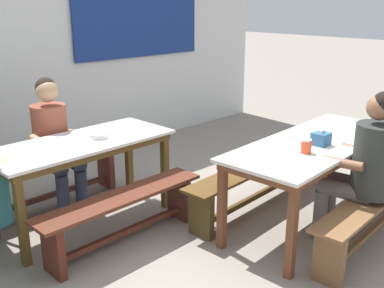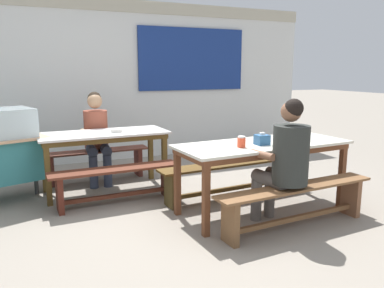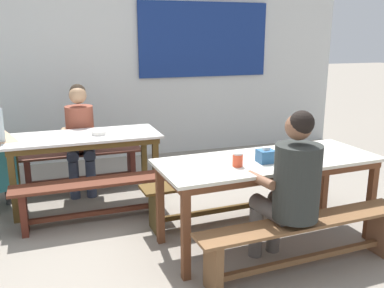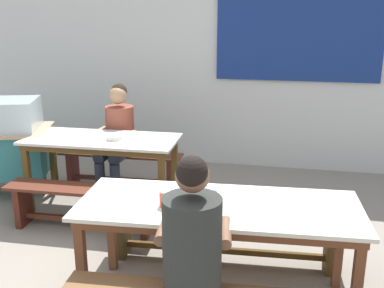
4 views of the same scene
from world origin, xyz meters
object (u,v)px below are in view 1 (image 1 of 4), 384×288
Objects in this scene: person_near_front at (366,163)px; tissue_box at (321,139)px; person_center_facing at (54,137)px; soup_bowl at (99,136)px; dining_table_near at (316,149)px; bench_far_back at (53,177)px; bench_far_front at (123,211)px; bench_near_back at (260,176)px; condiment_jar at (306,146)px; dining_table_far at (82,150)px; bench_near_front at (374,211)px.

person_near_front is 0.41m from tissue_box.
soup_bowl is at bearing -72.56° from person_center_facing.
dining_table_near is at bearing -52.46° from person_center_facing.
person_center_facing reaches higher than dining_table_near.
dining_table_near is at bearing -53.42° from bench_far_back.
bench_near_back is (1.37, -0.30, 0.00)m from bench_far_front.
person_near_front reaches higher than condiment_jar.
dining_table_far is 0.19m from soup_bowl.
tissue_box is (1.35, -1.94, 0.12)m from person_center_facing.
dining_table_near is 17.16× the size of condiment_jar.
dining_table_near is 1.53× the size of person_near_front.
dining_table_far reaches higher than bench_near_front.
bench_far_front is at bearing -88.91° from person_center_facing.
soup_bowl is at bearing 122.99° from person_near_front.
dining_table_far is at bearing 165.35° from soup_bowl.
person_center_facing reaches higher than bench_near_front.
condiment_jar is (1.07, -0.96, 0.52)m from bench_far_front.
bench_near_back is 1.10× the size of bench_near_front.
bench_far_back is at bearing 118.20° from condiment_jar.
person_center_facing is at bearing 90.74° from dining_table_far.
bench_far_back is at bearing 91.39° from bench_far_front.
bench_near_back is at bearing 87.48° from person_near_front.
tissue_box reaches higher than condiment_jar.
bench_far_front is 1.41m from bench_near_back.
bench_far_front is 0.72m from soup_bowl.
bench_far_front is at bearing -88.61° from bench_far_back.
bench_far_back is 2.87m from bench_near_front.
bench_near_back is at bearing -33.18° from soup_bowl.
soup_bowl reaches higher than bench_far_back.
dining_table_near is 1.58× the size of person_center_facing.
bench_far_back is 1.14× the size of person_near_front.
tissue_box reaches higher than bench_far_back.
bench_far_front is 1.21× the size of person_center_facing.
tissue_box reaches higher than dining_table_far.
bench_far_back is 1.18× the size of person_center_facing.
dining_table_far is 0.67m from bench_far_front.
dining_table_near is 1.34× the size of bench_far_back.
condiment_jar reaches higher than dining_table_near.
bench_far_front is 1.17× the size of person_near_front.
bench_far_front is 10.05× the size of soup_bowl.
dining_table_far is 10.71× the size of soup_bowl.
soup_bowl is (0.15, -0.04, 0.10)m from dining_table_far.
condiment_jar is at bearing -54.20° from dining_table_far.
bench_far_back is 1.08m from bench_far_front.
dining_table_near is 1.85m from soup_bowl.
soup_bowl is (0.17, -0.58, 0.50)m from bench_far_back.
person_center_facing is at bearing 121.31° from bench_near_front.
person_near_front reaches higher than person_center_facing.
bench_near_back is (1.39, -0.85, -0.39)m from dining_table_far.
bench_far_back is 2.49m from tissue_box.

